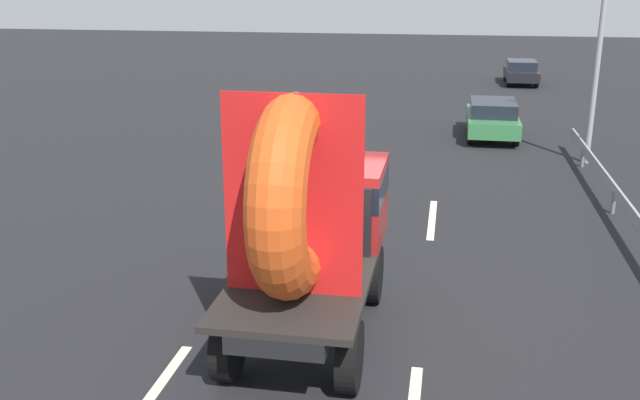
% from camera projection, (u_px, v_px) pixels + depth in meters
% --- Properties ---
extents(ground_plane, '(120.00, 120.00, 0.00)m').
position_uv_depth(ground_plane, '(336.00, 317.00, 11.87)').
color(ground_plane, black).
extents(flatbed_truck, '(2.02, 4.70, 3.96)m').
position_uv_depth(flatbed_truck, '(310.00, 216.00, 10.86)').
color(flatbed_truck, black).
rests_on(flatbed_truck, ground_plane).
extents(distant_sedan, '(1.69, 3.94, 1.28)m').
position_uv_depth(distant_sedan, '(492.00, 118.00, 24.85)').
color(distant_sedan, black).
rests_on(distant_sedan, ground_plane).
extents(traffic_light, '(0.42, 0.36, 5.98)m').
position_uv_depth(traffic_light, '(601.00, 31.00, 20.47)').
color(traffic_light, gray).
rests_on(traffic_light, ground_plane).
extents(guardrail, '(0.10, 17.67, 0.71)m').
position_uv_depth(guardrail, '(637.00, 222.00, 14.80)').
color(guardrail, gray).
rests_on(guardrail, ground_plane).
extents(lane_dash_left_near, '(0.16, 2.52, 0.01)m').
position_uv_depth(lane_dash_left_near, '(154.00, 392.00, 9.73)').
color(lane_dash_left_near, beige).
rests_on(lane_dash_left_near, ground_plane).
extents(lane_dash_left_far, '(0.16, 2.90, 0.01)m').
position_uv_depth(lane_dash_left_far, '(283.00, 215.00, 16.91)').
color(lane_dash_left_far, beige).
rests_on(lane_dash_left_far, ground_plane).
extents(lane_dash_right_far, '(0.16, 2.83, 0.01)m').
position_uv_depth(lane_dash_right_far, '(432.00, 219.00, 16.63)').
color(lane_dash_right_far, beige).
rests_on(lane_dash_right_far, ground_plane).
extents(oncoming_car, '(1.57, 3.66, 1.19)m').
position_uv_depth(oncoming_car, '(521.00, 71.00, 37.17)').
color(oncoming_car, black).
rests_on(oncoming_car, ground_plane).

